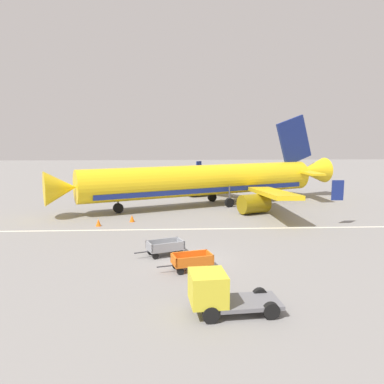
% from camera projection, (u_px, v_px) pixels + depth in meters
% --- Properties ---
extents(ground_plane, '(220.00, 220.00, 0.00)m').
position_uv_depth(ground_plane, '(193.00, 261.00, 26.16)').
color(ground_plane, gray).
extents(apron_stripe, '(120.00, 0.36, 0.01)m').
position_uv_depth(apron_stripe, '(188.00, 229.00, 35.05)').
color(apron_stripe, silver).
rests_on(apron_stripe, ground).
extents(airplane, '(36.07, 29.43, 11.34)m').
position_uv_depth(airplane, '(210.00, 181.00, 46.79)').
color(airplane, yellow).
rests_on(airplane, ground).
extents(baggage_cart_nearest, '(3.62, 1.98, 1.07)m').
position_uv_depth(baggage_cart_nearest, '(192.00, 261.00, 24.30)').
color(baggage_cart_nearest, orange).
rests_on(baggage_cart_nearest, ground).
extents(baggage_cart_second_in_row, '(3.58, 2.21, 1.07)m').
position_uv_depth(baggage_cart_second_in_row, '(165.00, 247.00, 27.33)').
color(baggage_cart_second_in_row, gray).
rests_on(baggage_cart_second_in_row, ground).
extents(service_truck_beside_carts, '(4.53, 2.33, 2.10)m').
position_uv_depth(service_truck_beside_carts, '(218.00, 292.00, 18.25)').
color(service_truck_beside_carts, slate).
rests_on(service_truck_beside_carts, ground).
extents(traffic_cone_near_plane, '(0.52, 0.52, 0.69)m').
position_uv_depth(traffic_cone_near_plane, '(132.00, 218.00, 38.00)').
color(traffic_cone_near_plane, orange).
rests_on(traffic_cone_near_plane, ground).
extents(traffic_cone_mid_apron, '(0.52, 0.52, 0.68)m').
position_uv_depth(traffic_cone_mid_apron, '(98.00, 223.00, 36.19)').
color(traffic_cone_mid_apron, orange).
rests_on(traffic_cone_mid_apron, ground).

